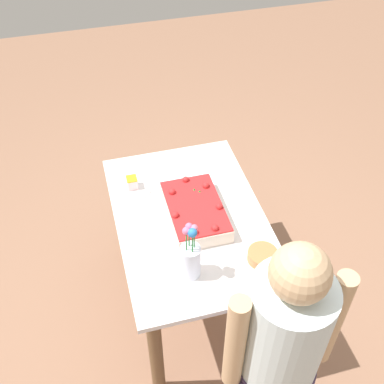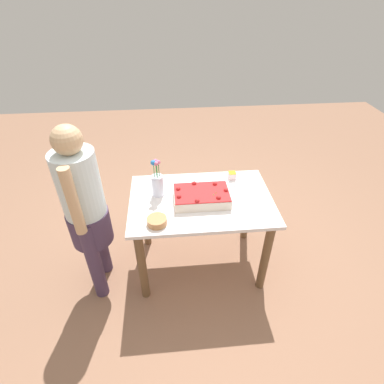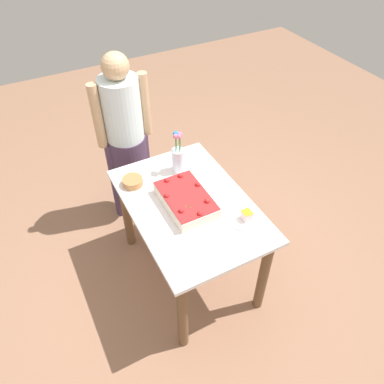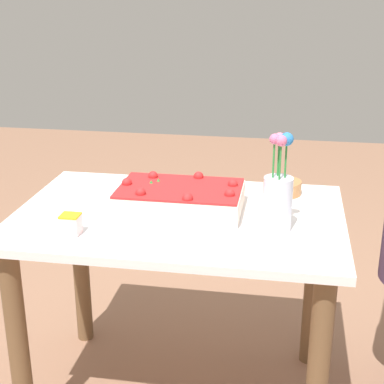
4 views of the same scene
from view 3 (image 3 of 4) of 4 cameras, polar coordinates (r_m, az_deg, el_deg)
ground_plane at (r=3.08m, az=-0.34°, el=-11.88°), size 8.00×8.00×0.00m
dining_table at (r=2.59m, az=-0.40°, el=-4.09°), size 1.14×0.77×0.77m
sheet_cake at (r=2.45m, az=-0.98°, el=-1.11°), size 0.43×0.28×0.11m
serving_plate_with_slice at (r=2.39m, az=8.28°, el=-3.92°), size 0.22×0.22×0.07m
cake_knife at (r=2.21m, az=2.56°, el=-9.27°), size 0.06×0.21×0.00m
flower_vase at (r=2.67m, az=-2.10°, el=5.26°), size 0.09×0.09×0.33m
fruit_bowl at (r=2.64m, az=-9.03°, el=1.59°), size 0.14×0.14×0.05m
person_standing at (r=3.03m, az=-10.22°, el=9.09°), size 0.31×0.45×1.49m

